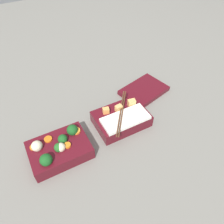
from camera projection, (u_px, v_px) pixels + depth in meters
ground_plane at (89, 140)px, 0.78m from camera, size 3.00×3.00×0.00m
bento_tray_vegetable at (59, 149)px, 0.72m from camera, size 0.20×0.14×0.08m
bento_tray_rice at (122, 119)px, 0.82m from camera, size 0.20×0.19×0.07m
bento_lid at (144, 91)px, 0.96m from camera, size 0.22×0.18×0.02m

